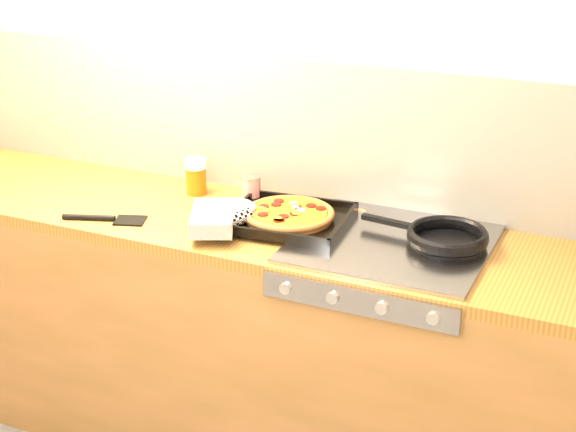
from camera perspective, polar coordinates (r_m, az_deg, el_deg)
The scene contains 9 objects.
room_shell at distance 3.11m, azimuth 0.65°, elevation 5.66°, with size 3.20×3.20×3.20m.
counter_run at distance 3.15m, azimuth -1.52°, elevation -8.03°, with size 3.20×0.62×0.90m.
stovetop at distance 2.80m, azimuth 6.73°, elevation -1.83°, with size 0.60×0.56×0.02m, color #95959A.
pizza_on_tray at distance 2.90m, azimuth -1.28°, elevation 0.03°, with size 0.52×0.48×0.07m.
frying_pan at distance 2.79m, azimuth 10.16°, elevation -1.37°, with size 0.44×0.29×0.04m.
tomato_can at distance 3.11m, azimuth -2.40°, elevation 1.73°, with size 0.07×0.07×0.10m.
juice_glass at distance 3.20m, azimuth -5.97°, elevation 2.59°, with size 0.09×0.09×0.13m.
wooden_spoon at distance 3.03m, azimuth 2.90°, elevation 0.33°, with size 0.29×0.12×0.02m.
black_spatula at distance 3.03m, azimuth -11.69°, elevation -0.17°, with size 0.28×0.14×0.02m.
Camera 1 is at (1.19, -1.35, 2.04)m, focal length 55.00 mm.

